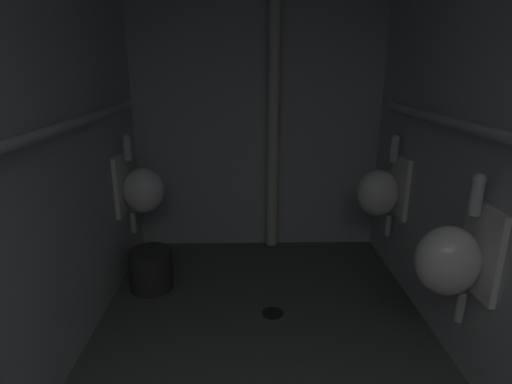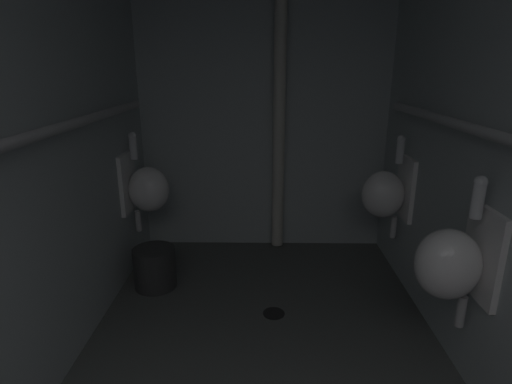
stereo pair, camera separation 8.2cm
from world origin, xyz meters
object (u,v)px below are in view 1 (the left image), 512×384
(urinal_left_mid, at_px, (141,189))
(waste_bin, at_px, (151,269))
(urinal_right_far, at_px, (381,191))
(floor_drain, at_px, (273,313))
(urinal_right_mid, at_px, (452,258))
(standpipe_back_wall, at_px, (273,107))

(urinal_left_mid, height_order, waste_bin, urinal_left_mid)
(urinal_right_far, height_order, floor_drain, urinal_right_far)
(urinal_right_mid, distance_m, standpipe_back_wall, 1.84)
(urinal_right_mid, bearing_deg, standpipe_back_wall, 115.19)
(urinal_right_far, distance_m, waste_bin, 1.73)
(urinal_left_mid, height_order, urinal_right_mid, same)
(urinal_left_mid, xyz_separation_m, urinal_right_mid, (1.74, -1.17, 0.00))
(standpipe_back_wall, bearing_deg, waste_bin, -142.73)
(floor_drain, bearing_deg, urinal_right_mid, -35.21)
(urinal_left_mid, xyz_separation_m, urinal_right_far, (1.74, -0.10, 0.00))
(waste_bin, bearing_deg, standpipe_back_wall, 37.27)
(urinal_right_far, xyz_separation_m, floor_drain, (-0.80, -0.50, -0.66))
(urinal_left_mid, height_order, floor_drain, urinal_left_mid)
(urinal_right_mid, relative_size, standpipe_back_wall, 0.32)
(urinal_left_mid, bearing_deg, urinal_right_far, -3.26)
(urinal_right_far, relative_size, standpipe_back_wall, 0.32)
(waste_bin, bearing_deg, urinal_right_far, 5.72)
(urinal_right_mid, height_order, waste_bin, urinal_right_mid)
(urinal_right_far, height_order, waste_bin, urinal_right_far)
(urinal_right_mid, xyz_separation_m, urinal_right_far, (0.00, 1.07, 0.00))
(urinal_right_far, bearing_deg, urinal_left_mid, 176.74)
(urinal_left_mid, bearing_deg, waste_bin, -70.17)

